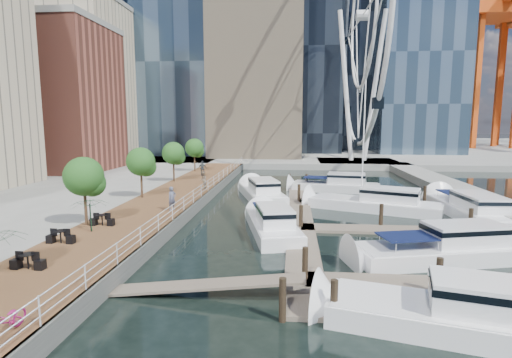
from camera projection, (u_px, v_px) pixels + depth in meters
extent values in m
plane|color=black|center=(249.00, 266.00, 21.95)|extent=(520.00, 520.00, 0.00)
cube|color=brown|center=(171.00, 201.00, 37.48)|extent=(6.00, 60.00, 1.00)
cube|color=#595954|center=(202.00, 202.00, 37.21)|extent=(0.25, 60.00, 1.00)
cube|color=gray|center=(285.00, 146.00, 122.43)|extent=(200.00, 114.00, 1.00)
cube|color=gray|center=(470.00, 196.00, 39.79)|extent=(4.00, 60.00, 1.00)
cube|color=gray|center=(357.00, 163.00, 71.88)|extent=(14.00, 12.00, 1.00)
cube|color=#6D6051|center=(300.00, 221.00, 31.52)|extent=(2.00, 32.00, 0.20)
cube|color=#6D6051|center=(430.00, 285.00, 19.15)|extent=(12.00, 2.00, 0.20)
cube|color=#6D6051|center=(384.00, 230.00, 29.01)|extent=(12.00, 2.00, 0.20)
cube|color=#6D6051|center=(361.00, 202.00, 38.87)|extent=(12.00, 2.00, 0.20)
cube|color=brown|center=(65.00, 100.00, 56.62)|extent=(12.00, 14.00, 20.00)
cube|color=#BCAD8E|center=(82.00, 82.00, 72.37)|extent=(14.00, 16.00, 28.00)
cylinder|color=white|center=(346.00, 87.00, 70.20)|extent=(0.80, 0.80, 26.00)
cylinder|color=white|center=(375.00, 87.00, 69.75)|extent=(0.80, 0.80, 26.00)
torus|color=white|center=(363.00, 15.00, 68.28)|extent=(0.70, 44.70, 44.70)
cylinder|color=#3F2B1C|center=(86.00, 208.00, 26.61)|extent=(0.20, 0.20, 2.40)
sphere|color=#265B1E|center=(84.00, 176.00, 26.31)|extent=(2.60, 2.60, 2.60)
cylinder|color=#3F2B1C|center=(142.00, 184.00, 36.47)|extent=(0.20, 0.20, 2.40)
sphere|color=#265B1E|center=(141.00, 162.00, 36.17)|extent=(2.60, 2.60, 2.60)
cylinder|color=#3F2B1C|center=(174.00, 171.00, 46.33)|extent=(0.20, 0.20, 2.40)
sphere|color=#265B1E|center=(173.00, 153.00, 46.03)|extent=(2.60, 2.60, 2.60)
cylinder|color=#3F2B1C|center=(195.00, 163.00, 56.18)|extent=(0.20, 0.20, 2.40)
sphere|color=#265B1E|center=(194.00, 148.00, 55.89)|extent=(2.60, 2.60, 2.60)
imported|color=#9C165C|center=(6.00, 322.00, 12.80)|extent=(0.70, 1.90, 0.99)
imported|color=#4C5166|center=(172.00, 199.00, 31.13)|extent=(0.78, 0.82, 1.88)
imported|color=#7F6A57|center=(203.00, 180.00, 41.19)|extent=(0.77, 0.95, 1.83)
imported|color=#384146|center=(203.00, 168.00, 51.36)|extent=(1.13, 0.47, 1.92)
imported|color=#103B1E|center=(90.00, 215.00, 25.04)|extent=(2.98, 3.00, 2.12)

